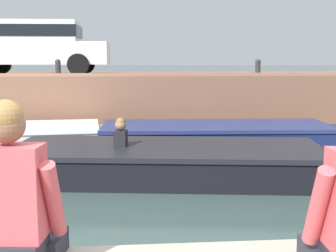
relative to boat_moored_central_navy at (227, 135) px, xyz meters
name	(u,v)px	position (x,y,z in m)	size (l,w,h in m)	color
ground_plane	(139,181)	(-2.15, -3.01, -0.26)	(400.00, 400.00, 0.00)	#384C47
far_quay_wall	(132,98)	(-2.15, 4.70, 0.53)	(60.00, 6.00, 1.59)	brown
far_wall_coping	(133,75)	(-2.15, 1.82, 1.36)	(60.00, 0.24, 0.08)	#9F6C52
boat_moored_central_navy	(227,135)	(0.00, 0.00, 0.00)	(6.36, 2.25, 0.53)	navy
motorboat_passing	(151,161)	(-1.92, -2.74, 0.01)	(6.47, 2.81, 1.03)	black
car_left_inner_white	(39,45)	(-4.86, 3.49, 2.17)	(4.19, 1.96, 1.54)	white
mooring_bollard_mid	(58,67)	(-4.12, 1.95, 1.56)	(0.15, 0.15, 0.45)	#2D2B28
mooring_bollard_east	(258,67)	(1.24, 1.95, 1.56)	(0.15, 0.15, 0.45)	#2D2B28
person_seated_left	(14,206)	(-2.96, -8.04, 0.93)	(0.56, 0.56, 0.96)	#282833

